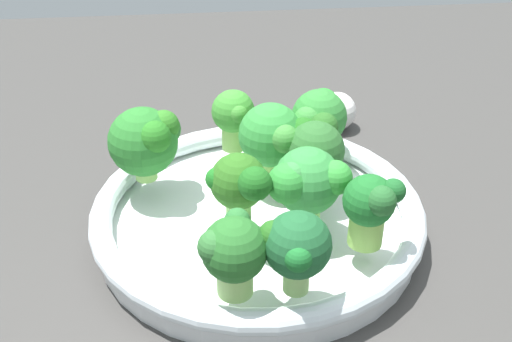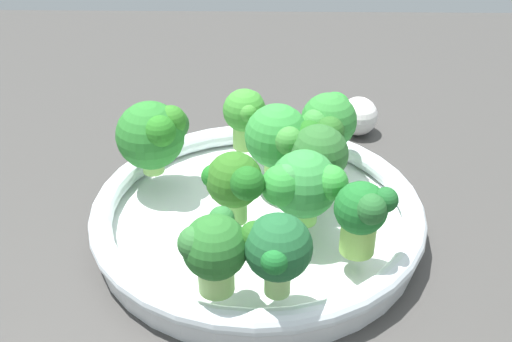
{
  "view_description": "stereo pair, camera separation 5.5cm",
  "coord_description": "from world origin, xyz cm",
  "px_view_note": "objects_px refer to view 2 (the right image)",
  "views": [
    {
      "loc": [
        -43.24,
        4.81,
        36.06
      ],
      "look_at": [
        2.9,
        0.14,
        6.69
      ],
      "focal_mm": 45.12,
      "sensor_mm": 36.0,
      "label": 1
    },
    {
      "loc": [
        -43.47,
        -0.67,
        36.06
      ],
      "look_at": [
        2.9,
        0.14,
        6.69
      ],
      "focal_mm": 45.12,
      "sensor_mm": 36.0,
      "label": 2
    }
  ],
  "objects_px": {
    "broccoli_floret_2": "(328,121)",
    "broccoli_floret_9": "(276,249)",
    "broccoli_floret_0": "(363,213)",
    "broccoli_floret_3": "(154,134)",
    "bowl": "(256,216)",
    "broccoli_floret_4": "(213,249)",
    "broccoli_floret_7": "(318,150)",
    "broccoli_floret_5": "(302,186)",
    "broccoli_floret_8": "(277,136)",
    "broccoli_floret_6": "(245,113)",
    "garlic_bulb": "(358,116)",
    "broccoli_floret_1": "(235,185)"
  },
  "relations": [
    {
      "from": "broccoli_floret_4",
      "to": "broccoli_floret_7",
      "type": "distance_m",
      "value": 0.16
    },
    {
      "from": "broccoli_floret_5",
      "to": "broccoli_floret_8",
      "type": "height_order",
      "value": "broccoli_floret_8"
    },
    {
      "from": "broccoli_floret_8",
      "to": "bowl",
      "type": "bearing_deg",
      "value": 158.99
    },
    {
      "from": "bowl",
      "to": "broccoli_floret_5",
      "type": "distance_m",
      "value": 0.07
    },
    {
      "from": "broccoli_floret_5",
      "to": "garlic_bulb",
      "type": "relative_size",
      "value": 1.58
    },
    {
      "from": "broccoli_floret_0",
      "to": "broccoli_floret_2",
      "type": "bearing_deg",
      "value": 6.61
    },
    {
      "from": "broccoli_floret_2",
      "to": "broccoli_floret_9",
      "type": "xyz_separation_m",
      "value": [
        -0.18,
        0.05,
        -0.0
      ]
    },
    {
      "from": "bowl",
      "to": "broccoli_floret_0",
      "type": "xyz_separation_m",
      "value": [
        -0.07,
        -0.08,
        0.06
      ]
    },
    {
      "from": "broccoli_floret_2",
      "to": "broccoli_floret_8",
      "type": "xyz_separation_m",
      "value": [
        -0.02,
        0.05,
        -0.0
      ]
    },
    {
      "from": "broccoli_floret_7",
      "to": "broccoli_floret_8",
      "type": "height_order",
      "value": "broccoli_floret_8"
    },
    {
      "from": "broccoli_floret_2",
      "to": "broccoli_floret_9",
      "type": "relative_size",
      "value": 1.07
    },
    {
      "from": "bowl",
      "to": "broccoli_floret_4",
      "type": "xyz_separation_m",
      "value": [
        -0.11,
        0.03,
        0.06
      ]
    },
    {
      "from": "broccoli_floret_3",
      "to": "broccoli_floret_9",
      "type": "relative_size",
      "value": 1.07
    },
    {
      "from": "broccoli_floret_1",
      "to": "broccoli_floret_0",
      "type": "bearing_deg",
      "value": -109.09
    },
    {
      "from": "broccoli_floret_8",
      "to": "broccoli_floret_1",
      "type": "bearing_deg",
      "value": 157.72
    },
    {
      "from": "broccoli_floret_7",
      "to": "broccoli_floret_6",
      "type": "bearing_deg",
      "value": 43.78
    },
    {
      "from": "broccoli_floret_4",
      "to": "broccoli_floret_2",
      "type": "bearing_deg",
      "value": -27.38
    },
    {
      "from": "broccoli_floret_1",
      "to": "broccoli_floret_9",
      "type": "bearing_deg",
      "value": -158.45
    },
    {
      "from": "broccoli_floret_7",
      "to": "garlic_bulb",
      "type": "relative_size",
      "value": 1.42
    },
    {
      "from": "broccoli_floret_2",
      "to": "broccoli_floret_9",
      "type": "bearing_deg",
      "value": 164.82
    },
    {
      "from": "broccoli_floret_8",
      "to": "garlic_bulb",
      "type": "distance_m",
      "value": 0.18
    },
    {
      "from": "bowl",
      "to": "broccoli_floret_3",
      "type": "xyz_separation_m",
      "value": [
        0.05,
        0.09,
        0.06
      ]
    },
    {
      "from": "broccoli_floret_2",
      "to": "broccoli_floret_4",
      "type": "relative_size",
      "value": 1.12
    },
    {
      "from": "broccoli_floret_3",
      "to": "broccoli_floret_4",
      "type": "height_order",
      "value": "broccoli_floret_3"
    },
    {
      "from": "broccoli_floret_3",
      "to": "broccoli_floret_6",
      "type": "distance_m",
      "value": 0.09
    },
    {
      "from": "broccoli_floret_4",
      "to": "broccoli_floret_7",
      "type": "xyz_separation_m",
      "value": [
        0.14,
        -0.08,
        0.0
      ]
    },
    {
      "from": "bowl",
      "to": "broccoli_floret_5",
      "type": "xyz_separation_m",
      "value": [
        -0.03,
        -0.04,
        0.06
      ]
    },
    {
      "from": "broccoli_floret_9",
      "to": "broccoli_floret_4",
      "type": "bearing_deg",
      "value": 85.87
    },
    {
      "from": "broccoli_floret_2",
      "to": "garlic_bulb",
      "type": "bearing_deg",
      "value": -21.22
    },
    {
      "from": "broccoli_floret_3",
      "to": "broccoli_floret_7",
      "type": "xyz_separation_m",
      "value": [
        -0.02,
        -0.15,
        -0.0
      ]
    },
    {
      "from": "bowl",
      "to": "broccoli_floret_7",
      "type": "relative_size",
      "value": 4.71
    },
    {
      "from": "broccoli_floret_0",
      "to": "broccoli_floret_2",
      "type": "relative_size",
      "value": 0.88
    },
    {
      "from": "broccoli_floret_5",
      "to": "broccoli_floret_4",
      "type": "bearing_deg",
      "value": 140.73
    },
    {
      "from": "broccoli_floret_4",
      "to": "broccoli_floret_9",
      "type": "height_order",
      "value": "broccoli_floret_9"
    },
    {
      "from": "broccoli_floret_0",
      "to": "broccoli_floret_5",
      "type": "xyz_separation_m",
      "value": [
        0.04,
        0.04,
        0.0
      ]
    },
    {
      "from": "broccoli_floret_0",
      "to": "broccoli_floret_3",
      "type": "height_order",
      "value": "broccoli_floret_3"
    },
    {
      "from": "broccoli_floret_5",
      "to": "broccoli_floret_7",
      "type": "height_order",
      "value": "broccoli_floret_5"
    },
    {
      "from": "broccoli_floret_7",
      "to": "bowl",
      "type": "bearing_deg",
      "value": 113.5
    },
    {
      "from": "broccoli_floret_1",
      "to": "broccoli_floret_9",
      "type": "height_order",
      "value": "broccoli_floret_9"
    },
    {
      "from": "broccoli_floret_6",
      "to": "broccoli_floret_7",
      "type": "height_order",
      "value": "same"
    },
    {
      "from": "broccoli_floret_8",
      "to": "broccoli_floret_3",
      "type": "bearing_deg",
      "value": 90.95
    },
    {
      "from": "broccoli_floret_3",
      "to": "broccoli_floret_7",
      "type": "distance_m",
      "value": 0.15
    },
    {
      "from": "broccoli_floret_0",
      "to": "broccoli_floret_5",
      "type": "height_order",
      "value": "broccoli_floret_5"
    },
    {
      "from": "broccoli_floret_1",
      "to": "broccoli_floret_6",
      "type": "relative_size",
      "value": 1.02
    },
    {
      "from": "broccoli_floret_9",
      "to": "broccoli_floret_3",
      "type": "bearing_deg",
      "value": 33.9
    },
    {
      "from": "broccoli_floret_3",
      "to": "broccoli_floret_8",
      "type": "distance_m",
      "value": 0.11
    },
    {
      "from": "garlic_bulb",
      "to": "broccoli_floret_8",
      "type": "bearing_deg",
      "value": 146.21
    },
    {
      "from": "broccoli_floret_3",
      "to": "broccoli_floret_8",
      "type": "height_order",
      "value": "broccoli_floret_3"
    },
    {
      "from": "broccoli_floret_9",
      "to": "garlic_bulb",
      "type": "relative_size",
      "value": 1.48
    },
    {
      "from": "broccoli_floret_0",
      "to": "broccoli_floret_6",
      "type": "bearing_deg",
      "value": 30.06
    }
  ]
}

